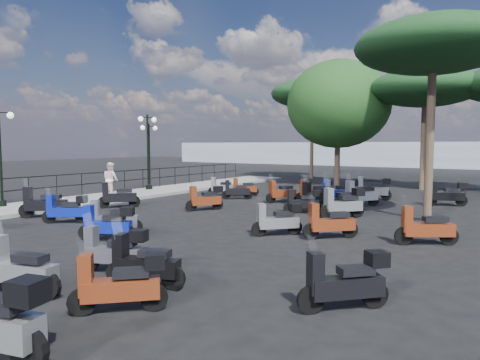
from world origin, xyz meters
The scene contains 39 objects.
ground centered at (0.00, 0.00, 0.00)m, with size 120.00×120.00×0.00m, color black.
sidewalk centered at (-6.50, 3.00, 0.07)m, with size 3.00×30.00×0.15m, color slate.
railing centered at (-7.80, 2.80, 0.90)m, with size 0.04×26.04×1.10m.
lamp_post_0 centered at (-7.35, -2.02, 2.40)m, with size 0.43×1.15×3.94m.
lamp_post_1 centered at (-7.21, 6.07, 2.53)m, with size 0.37×1.23×4.18m.
lamp_post_2 centered at (-7.18, 6.15, 2.24)m, with size 0.40×1.07×3.67m.
pedestrian_far centered at (-6.33, 2.68, 0.98)m, with size 0.80×0.63×1.65m, color silver.
scooter_2 centered at (-4.13, -2.23, 0.50)m, with size 1.49×1.24×1.45m.
scooter_3 centered at (-3.81, 0.93, 0.48)m, with size 1.25×1.36×1.39m.
scooter_4 centered at (-2.78, 6.96, 0.42)m, with size 1.43×0.76×1.20m.
scooter_5 centered at (-1.57, 7.25, 0.41)m, with size 1.18×1.05×1.19m.
scooter_7 centered at (0.89, -3.51, 0.48)m, with size 1.44×0.96×1.27m.
scooter_8 centered at (-2.47, -2.46, 0.47)m, with size 1.35×1.02×1.23m.
scooter_9 centered at (-0.28, 2.34, 0.48)m, with size 0.96×1.45×1.27m.
scooter_10 centered at (1.15, 6.21, 0.45)m, with size 0.97×1.45×1.31m.
scooter_11 centered at (-1.21, 6.00, 0.42)m, with size 1.28×0.95×1.20m.
scooter_12 centered at (2.99, -7.16, 0.45)m, with size 1.61×0.67×1.31m.
scooter_13 centered at (3.36, -5.38, 0.46)m, with size 1.45×0.80×1.22m.
scooter_14 centered at (0.41, -2.94, 0.46)m, with size 1.35×1.14×1.33m.
scooter_15 centered at (3.35, 3.83, 0.45)m, with size 1.26×1.05×1.19m.
scooter_16 centered at (2.50, 6.94, 0.51)m, with size 1.62×0.82×1.34m.
scooter_17 centered at (3.62, 6.98, 0.55)m, with size 1.43×1.39×1.45m.
scooter_19 centered at (4.51, -5.69, 0.44)m, with size 1.53×0.72×1.26m.
scooter_20 centered at (4.45, -0.31, 0.46)m, with size 1.16×1.21×1.22m.
scooter_21 centered at (5.86, 0.12, 0.45)m, with size 1.24×1.21×1.30m.
scooter_22 centered at (3.22, 5.43, 0.49)m, with size 1.03×1.60×1.42m.
scooter_23 centered at (4.44, 9.32, 0.53)m, with size 1.76×0.67×1.41m.
scooter_24 centered at (5.11, -6.76, 0.46)m, with size 1.22×1.17×1.23m.
scooter_25 centered at (8.02, -4.73, 0.47)m, with size 1.19×1.22×1.24m.
scooter_26 centered at (8.25, 0.78, 0.46)m, with size 1.48×0.98×1.32m.
scooter_27 centered at (5.01, 3.60, 0.54)m, with size 1.26×1.49×1.42m.
scooter_28 centered at (4.63, 6.79, 0.50)m, with size 1.20×1.52×1.45m.
scooter_29 centered at (7.70, 9.08, 0.51)m, with size 1.61×0.88×1.36m.
scooter_30 centered at (4.59, 4.39, 0.49)m, with size 1.03×1.60×1.42m.
broadleaf_tree centered at (0.22, 15.84, 5.28)m, with size 6.71×6.71×8.14m.
pine_0 centered at (5.49, 15.69, 5.94)m, with size 6.37×6.37×7.07m.
pine_2 centered at (-3.44, 20.03, 6.60)m, with size 6.46×6.46×7.75m.
pine_3 centered at (7.66, 4.68, 5.93)m, with size 5.20×5.20×6.87m.
distant_hills centered at (0.00, 45.00, 1.50)m, with size 70.00×8.00×3.00m, color gray.
Camera 1 is at (10.26, -11.18, 2.64)m, focal length 32.00 mm.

